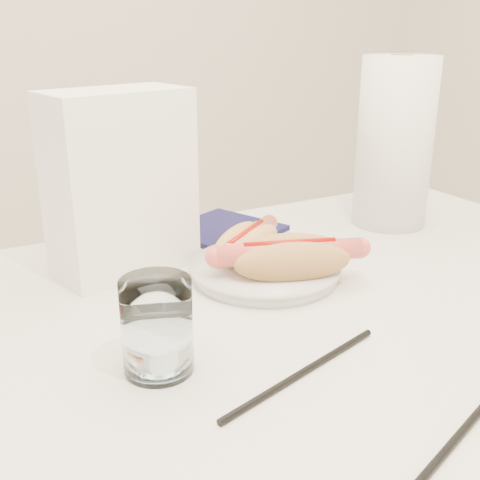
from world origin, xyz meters
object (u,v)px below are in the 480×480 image
plate (265,272)px  hotdog_right (289,258)px  paper_towel_roll (395,143)px  table (275,363)px  napkin_box (120,183)px  water_glass (157,326)px  hotdog_left (246,244)px

plate → hotdog_right: hotdog_right is taller
plate → paper_towel_roll: bearing=18.1°
table → napkin_box: (-0.11, 0.24, 0.19)m
water_glass → paper_towel_roll: 0.59m
hotdog_right → napkin_box: size_ratio=0.77×
hotdog_left → water_glass: water_glass is taller
table → plate: bearing=65.7°
table → water_glass: bearing=-167.6°
paper_towel_roll → plate: bearing=-161.9°
table → water_glass: water_glass is taller
table → hotdog_right: size_ratio=6.23×
hotdog_left → water_glass: bearing=-173.7°
napkin_box → plate: bearing=-49.4°
hotdog_left → paper_towel_roll: bearing=-24.8°
table → hotdog_left: hotdog_left is taller
paper_towel_roll → hotdog_left: bearing=-168.7°
table → hotdog_right: (0.06, 0.07, 0.10)m
table → water_glass: size_ratio=12.16×
hotdog_right → paper_towel_roll: 0.35m
plate → water_glass: water_glass is taller
napkin_box → hotdog_left: bearing=-41.3°
hotdog_left → napkin_box: napkin_box is taller
plate → water_glass: size_ratio=2.03×
table → plate: 0.14m
table → paper_towel_roll: size_ratio=4.24×
plate → napkin_box: 0.23m
water_glass → napkin_box: 0.29m
hotdog_right → napkin_box: bearing=154.4°
water_glass → paper_towel_roll: bearing=25.6°
table → hotdog_left: 0.19m
hotdog_left → napkin_box: 0.19m
table → plate: (0.05, 0.11, 0.07)m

